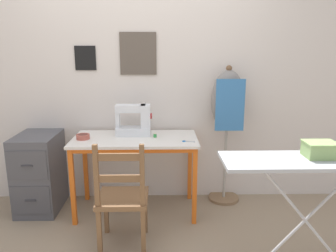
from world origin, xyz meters
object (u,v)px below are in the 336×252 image
fabric_bowl (83,137)px  scissors (186,141)px  filing_cabinet (40,172)px  wooden_chair (122,198)px  ironing_board (311,165)px  dress_form (227,107)px  storage_box (320,150)px  thread_spool_near_machine (155,135)px  sewing_machine (135,121)px

fabric_bowl → scissors: 0.97m
scissors → filing_cabinet: 1.50m
wooden_chair → fabric_bowl: bearing=127.2°
fabric_bowl → ironing_board: 1.96m
filing_cabinet → dress_form: 1.98m
fabric_bowl → wooden_chair: bearing=-52.8°
fabric_bowl → scissors: fabric_bowl is taller
wooden_chair → storage_box: size_ratio=4.31×
scissors → thread_spool_near_machine: 0.32m
wooden_chair → dress_form: (0.98, 0.82, 0.59)m
fabric_bowl → ironing_board: bearing=-28.4°
sewing_machine → dress_form: dress_form is taller
storage_box → thread_spool_near_machine: bearing=140.1°
sewing_machine → scissors: bearing=-26.6°
filing_cabinet → storage_box: (2.27, -1.00, 0.54)m
fabric_bowl → thread_spool_near_machine: 0.67m
scissors → wooden_chair: (-0.54, -0.45, -0.34)m
filing_cabinet → dress_form: bearing=4.7°
fabric_bowl → wooden_chair: size_ratio=0.14×
scissors → storage_box: (0.83, -0.79, 0.17)m
fabric_bowl → scissors: bearing=-6.2°
ironing_board → dress_form: bearing=105.3°
thread_spool_near_machine → wooden_chair: (-0.25, -0.59, -0.36)m
sewing_machine → wooden_chair: size_ratio=0.39×
sewing_machine → wooden_chair: (-0.06, -0.69, -0.48)m
fabric_bowl → ironing_board: size_ratio=0.10×
filing_cabinet → dress_form: dress_form is taller
sewing_machine → wooden_chair: bearing=-95.2°
fabric_bowl → wooden_chair: (0.42, -0.55, -0.36)m
sewing_machine → ironing_board: sewing_machine is taller
scissors → fabric_bowl: bearing=173.8°
thread_spool_near_machine → filing_cabinet: 1.21m
fabric_bowl → scissors: size_ratio=1.04×
wooden_chair → dress_form: bearing=39.8°
dress_form → sewing_machine: bearing=-172.1°
fabric_bowl → storage_box: size_ratio=0.59×
ironing_board → storage_box: 0.13m
fabric_bowl → thread_spool_near_machine: size_ratio=3.01×
sewing_machine → wooden_chair: sewing_machine is taller
sewing_machine → filing_cabinet: 1.08m
fabric_bowl → sewing_machine: bearing=15.7°
sewing_machine → storage_box: 1.67m
dress_form → storage_box: size_ratio=6.79×
filing_cabinet → ironing_board: bearing=-25.4°
thread_spool_near_machine → dress_form: size_ratio=0.03×
wooden_chair → thread_spool_near_machine: bearing=67.0°
storage_box → fabric_bowl: bearing=153.5°
thread_spool_near_machine → filing_cabinet: bearing=176.7°
fabric_bowl → wooden_chair: 0.78m
scissors → filing_cabinet: bearing=171.5°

